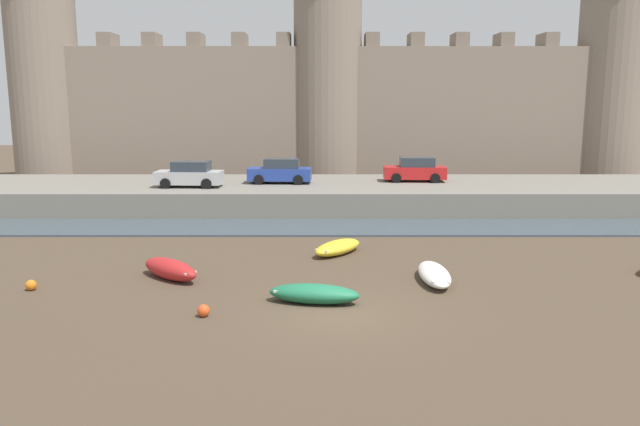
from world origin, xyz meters
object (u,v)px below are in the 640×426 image
at_px(mooring_buoy_near_channel, 206,310).
at_px(car_quay_east, 283,171).
at_px(rowboat_foreground_centre, 173,269).
at_px(rowboat_midflat_right, 340,247).
at_px(mooring_buoy_mid_mud, 34,285).
at_px(rowboat_foreground_right, 316,293).
at_px(car_quay_centre_east, 418,170).
at_px(car_quay_west, 192,175).
at_px(rowboat_near_channel_right, 437,274).

relative_size(mooring_buoy_near_channel, car_quay_east, 0.10).
relative_size(rowboat_foreground_centre, rowboat_midflat_right, 0.95).
height_order(rowboat_foreground_centre, rowboat_midflat_right, rowboat_foreground_centre).
bearing_deg(mooring_buoy_mid_mud, mooring_buoy_near_channel, -22.52).
xyz_separation_m(rowboat_foreground_right, mooring_buoy_mid_mud, (-10.39, 1.46, -0.15)).
bearing_deg(car_quay_centre_east, car_quay_east, -174.22).
distance_m(mooring_buoy_mid_mud, mooring_buoy_near_channel, 7.42).
relative_size(mooring_buoy_mid_mud, car_quay_east, 0.10).
xyz_separation_m(rowboat_foreground_centre, mooring_buoy_mid_mud, (-4.76, -1.51, -0.21)).
bearing_deg(mooring_buoy_near_channel, rowboat_foreground_right, 21.29).
height_order(mooring_buoy_near_channel, car_quay_centre_east, car_quay_centre_east).
bearing_deg(car_quay_centre_east, car_quay_west, -169.23).
bearing_deg(mooring_buoy_near_channel, mooring_buoy_mid_mud, 157.48).
distance_m(rowboat_near_channel_right, car_quay_east, 18.93).
bearing_deg(rowboat_foreground_right, rowboat_foreground_centre, 152.20).
xyz_separation_m(rowboat_near_channel_right, mooring_buoy_mid_mud, (-14.99, -1.16, -0.10)).
xyz_separation_m(mooring_buoy_near_channel, car_quay_east, (1.15, 21.47, 2.12)).
xyz_separation_m(rowboat_midflat_right, rowboat_foreground_right, (-1.01, -7.01, 0.02)).
bearing_deg(car_quay_east, rowboat_foreground_right, -83.22).
height_order(rowboat_foreground_centre, rowboat_foreground_right, rowboat_foreground_centre).
bearing_deg(rowboat_near_channel_right, rowboat_foreground_right, -150.36).
bearing_deg(rowboat_midflat_right, rowboat_foreground_centre, -148.73).
height_order(rowboat_midflat_right, rowboat_foreground_right, rowboat_foreground_right).
height_order(car_quay_centre_east, car_quay_east, same).
xyz_separation_m(rowboat_midflat_right, mooring_buoy_mid_mud, (-11.40, -5.54, -0.13)).
relative_size(rowboat_midflat_right, car_quay_centre_east, 0.75).
height_order(rowboat_foreground_centre, mooring_buoy_mid_mud, rowboat_foreground_centre).
bearing_deg(mooring_buoy_near_channel, rowboat_midflat_right, 61.50).
bearing_deg(car_quay_west, rowboat_foreground_right, -66.46).
xyz_separation_m(rowboat_foreground_centre, mooring_buoy_near_channel, (2.09, -4.35, -0.21)).
bearing_deg(rowboat_midflat_right, rowboat_foreground_right, -98.23).
height_order(mooring_buoy_near_channel, car_quay_east, car_quay_east).
height_order(mooring_buoy_mid_mud, car_quay_east, car_quay_east).
distance_m(rowboat_foreground_right, mooring_buoy_mid_mud, 10.49).
distance_m(rowboat_midflat_right, mooring_buoy_near_channel, 9.54).
relative_size(rowboat_midflat_right, mooring_buoy_mid_mud, 7.84).
xyz_separation_m(car_quay_centre_east, car_quay_west, (-14.53, -2.76, 0.00)).
height_order(car_quay_west, car_quay_east, same).
relative_size(rowboat_near_channel_right, car_quay_centre_east, 0.83).
distance_m(car_quay_centre_east, car_quay_east, 9.02).
bearing_deg(mooring_buoy_near_channel, car_quay_centre_east, 65.66).
height_order(rowboat_near_channel_right, mooring_buoy_mid_mud, rowboat_near_channel_right).
relative_size(rowboat_foreground_centre, car_quay_west, 0.71).
relative_size(rowboat_midflat_right, car_quay_east, 0.75).
xyz_separation_m(rowboat_midflat_right, car_quay_east, (-3.40, 13.09, 2.00)).
distance_m(rowboat_foreground_centre, car_quay_centre_east, 21.87).
height_order(rowboat_near_channel_right, car_quay_west, car_quay_west).
bearing_deg(mooring_buoy_mid_mud, car_quay_east, 66.76).
bearing_deg(mooring_buoy_mid_mud, car_quay_west, 81.72).
bearing_deg(car_quay_centre_east, rowboat_near_channel_right, -96.15).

